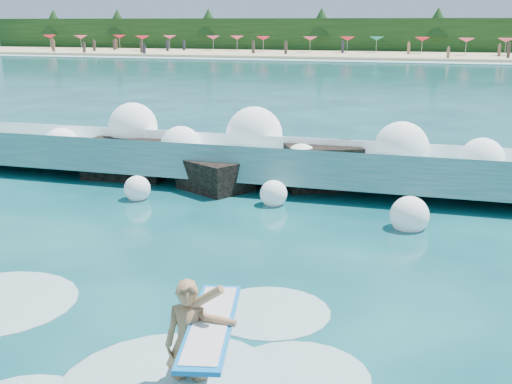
{
  "coord_description": "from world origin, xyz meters",
  "views": [
    {
      "loc": [
        5.04,
        -9.72,
        4.45
      ],
      "look_at": [
        1.5,
        2.0,
        1.2
      ],
      "focal_mm": 45.0,
      "sensor_mm": 36.0,
      "label": 1
    }
  ],
  "objects": [
    {
      "name": "ground",
      "position": [
        0.0,
        0.0,
        0.0
      ],
      "size": [
        200.0,
        200.0,
        0.0
      ],
      "primitive_type": "plane",
      "color": "#07323D",
      "rests_on": "ground"
    },
    {
      "name": "beach",
      "position": [
        0.0,
        78.0,
        0.2
      ],
      "size": [
        140.0,
        20.0,
        0.4
      ],
      "primitive_type": "cube",
      "color": "tan",
      "rests_on": "ground"
    },
    {
      "name": "wet_band",
      "position": [
        0.0,
        67.0,
        0.04
      ],
      "size": [
        140.0,
        5.0,
        0.08
      ],
      "primitive_type": "cube",
      "color": "silver",
      "rests_on": "ground"
    },
    {
      "name": "treeline",
      "position": [
        0.0,
        88.0,
        2.5
      ],
      "size": [
        140.0,
        4.0,
        5.0
      ],
      "primitive_type": "cube",
      "color": "black",
      "rests_on": "ground"
    },
    {
      "name": "breaking_wave",
      "position": [
        0.61,
        7.45,
        0.58
      ],
      "size": [
        19.33,
        2.95,
        1.67
      ],
      "color": "teal",
      "rests_on": "ground"
    },
    {
      "name": "rock_cluster",
      "position": [
        -1.33,
        7.06,
        0.44
      ],
      "size": [
        8.17,
        3.38,
        1.39
      ],
      "color": "black",
      "rests_on": "ground"
    },
    {
      "name": "surfer_with_board",
      "position": [
        2.21,
        -3.02,
        0.62
      ],
      "size": [
        1.13,
        2.89,
        1.69
      ],
      "color": "#A7754D",
      "rests_on": "ground"
    },
    {
      "name": "wave_spray",
      "position": [
        0.85,
        7.31,
        1.08
      ],
      "size": [
        15.01,
        5.12,
        2.21
      ],
      "color": "white",
      "rests_on": "ground"
    },
    {
      "name": "surf_foam",
      "position": [
        1.13,
        -2.52,
        0.0
      ],
      "size": [
        8.98,
        5.33,
        0.15
      ],
      "color": "silver",
      "rests_on": "ground"
    },
    {
      "name": "beach_umbrellas",
      "position": [
        0.05,
        80.28,
        2.25
      ],
      "size": [
        112.31,
        6.78,
        0.5
      ],
      "color": "red",
      "rests_on": "ground"
    },
    {
      "name": "beachgoers",
      "position": [
        -5.2,
        74.46,
        1.05
      ],
      "size": [
        96.15,
        13.53,
        1.94
      ],
      "color": "#3F332D",
      "rests_on": "ground"
    }
  ]
}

